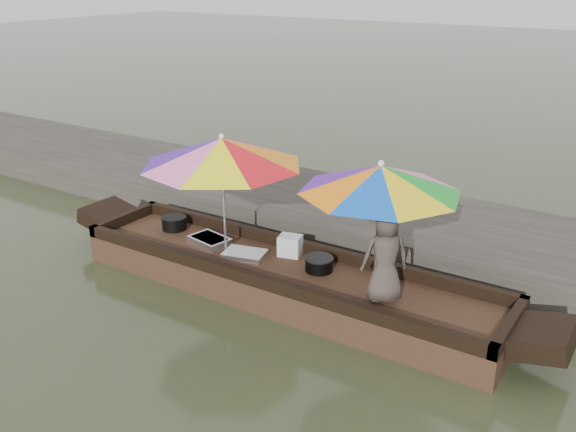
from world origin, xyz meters
The scene contains 11 objects.
water centered at (0.00, 0.00, 0.00)m, with size 80.00×80.00×0.00m, color #363F20.
dock centered at (0.00, 2.20, 0.25)m, with size 22.00×2.20×0.50m, color #2D2B26.
boat_hull centered at (0.00, 0.00, 0.17)m, with size 5.50×1.20×0.35m, color black.
cooking_pot centered at (-1.97, 0.23, 0.44)m, with size 0.34×0.34×0.18m, color black.
tray_crayfish centered at (-1.23, 0.09, 0.39)m, with size 0.52×0.36×0.09m, color silver.
tray_scallop centered at (-0.61, 0.03, 0.38)m, with size 0.52×0.36×0.06m, color silver.
charcoal_grill centered at (0.39, 0.18, 0.43)m, with size 0.33×0.33×0.16m, color black.
supply_bag centered at (-0.14, 0.37, 0.48)m, with size 0.28×0.22×0.26m, color silver.
vendor centered at (1.35, -0.06, 0.88)m, with size 0.52×0.34×1.05m, color #443932.
umbrella_bow centered at (-0.89, 0.00, 1.12)m, with size 2.01×2.01×1.55m, color orange, non-canonical shape.
umbrella_stern centered at (1.21, 0.00, 1.12)m, with size 1.75×1.75×1.55m, color green, non-canonical shape.
Camera 1 is at (3.85, -5.87, 3.76)m, focal length 40.00 mm.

